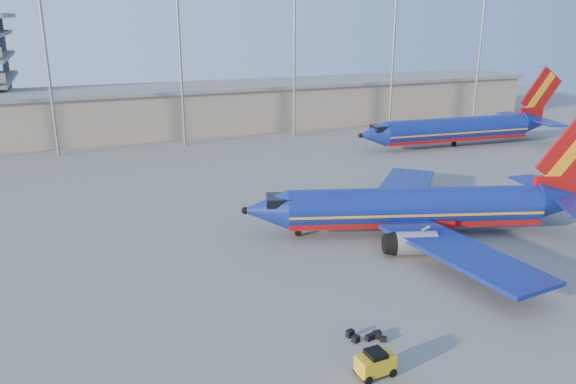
% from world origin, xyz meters
% --- Properties ---
extents(ground, '(220.00, 220.00, 0.00)m').
position_xyz_m(ground, '(0.00, 0.00, 0.00)').
color(ground, slate).
rests_on(ground, ground).
extents(terminal_building, '(122.00, 16.00, 8.50)m').
position_xyz_m(terminal_building, '(10.00, 58.00, 4.32)').
color(terminal_building, gray).
rests_on(terminal_building, ground).
extents(light_mast_row, '(101.60, 1.60, 28.65)m').
position_xyz_m(light_mast_row, '(5.00, 46.00, 17.55)').
color(light_mast_row, gray).
rests_on(light_mast_row, ground).
extents(aircraft_main, '(35.67, 33.76, 12.46)m').
position_xyz_m(aircraft_main, '(8.92, -2.74, 2.66)').
color(aircraft_main, navy).
rests_on(aircraft_main, ground).
extents(aircraft_second, '(37.82, 14.69, 12.80)m').
position_xyz_m(aircraft_second, '(37.83, 28.35, 2.94)').
color(aircraft_second, navy).
rests_on(aircraft_second, ground).
extents(baggage_tug, '(2.41, 1.55, 1.67)m').
position_xyz_m(baggage_tug, '(-7.24, -21.68, 0.87)').
color(baggage_tug, gold).
rests_on(baggage_tug, ground).
extents(luggage_pile, '(2.37, 1.84, 0.50)m').
position_xyz_m(luggage_pile, '(-5.72, -17.96, 0.22)').
color(luggage_pile, black).
rests_on(luggage_pile, ground).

